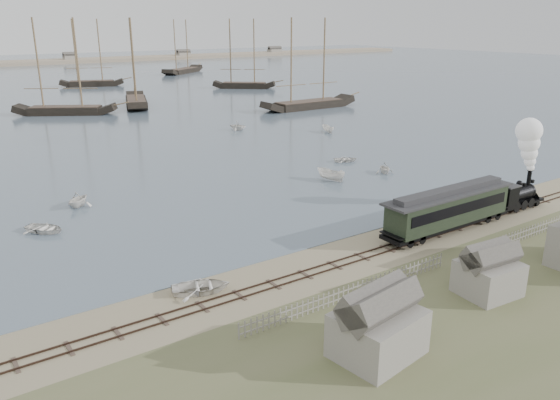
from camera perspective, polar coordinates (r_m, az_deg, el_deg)
ground at (r=48.81m, az=7.86°, el=-4.87°), size 600.00×600.00×0.00m
harbor_water at (r=206.07m, az=-26.33°, el=11.03°), size 600.00×336.00×0.06m
rail_track at (r=47.46m, az=9.48°, el=-5.58°), size 120.00×1.80×0.16m
picket_fence_west at (r=40.17m, az=7.64°, el=-10.15°), size 19.00×0.10×1.20m
picket_fence_east at (r=53.56m, az=23.38°, el=-4.13°), size 15.00×0.10×1.20m
shed_left at (r=34.38m, az=10.04°, el=-15.57°), size 5.00×4.00×4.10m
shed_mid at (r=43.17m, az=20.75°, el=-9.14°), size 4.00×3.50×3.60m
locomotive at (r=62.77m, az=24.36°, el=2.97°), size 7.39×2.76×9.21m
passenger_coach at (r=53.56m, az=17.21°, el=-0.75°), size 15.33×2.96×3.72m
beached_dinghy at (r=40.86m, az=-8.24°, el=-8.96°), size 4.34×5.08×0.89m
rowboat_0 at (r=55.87m, az=-23.38°, el=-2.72°), size 4.80×4.61×0.81m
rowboat_1 at (r=62.11m, az=-20.36°, el=0.11°), size 4.26×4.30×1.72m
rowboat_2 at (r=68.21m, az=5.32°, el=2.64°), size 4.12×2.75×1.49m
rowboat_3 at (r=77.97m, az=6.89°, el=4.25°), size 3.57×4.02×0.69m
rowboat_4 at (r=72.53m, az=10.89°, el=3.31°), size 3.49×3.31×1.45m
rowboat_5 at (r=98.79m, az=5.01°, el=7.41°), size 3.39×1.69×1.25m
rowboat_7 at (r=100.70m, az=-4.46°, el=7.77°), size 4.27×4.12×1.73m
schooner_2 at (r=125.69m, az=-21.99°, el=12.80°), size 20.56×14.89×20.00m
schooner_3 at (r=134.09m, az=-15.10°, el=13.73°), size 11.83×22.42×20.00m
schooner_4 at (r=125.92m, az=3.11°, el=14.05°), size 23.98×5.58×20.00m
schooner_5 at (r=165.71m, az=-3.85°, el=15.01°), size 16.84×15.01×20.00m
schooner_8 at (r=180.31m, az=-19.36°, el=14.32°), size 18.97×10.65×20.00m
schooner_9 at (r=219.86m, az=-10.24°, el=15.53°), size 23.32×19.88×20.00m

